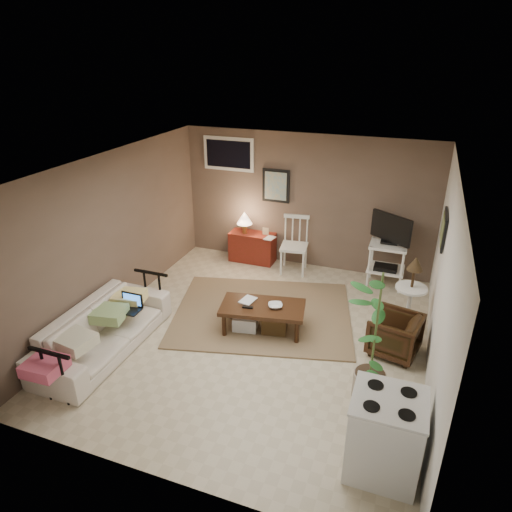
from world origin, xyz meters
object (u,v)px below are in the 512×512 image
at_px(sofa, 103,323).
at_px(spindle_chair, 294,247).
at_px(coffee_table, 262,316).
at_px(red_console, 252,244).
at_px(stove, 385,435).
at_px(side_table, 412,286).
at_px(potted_plant, 375,334).
at_px(armchair, 395,333).
at_px(tv_stand, 388,249).

xyz_separation_m(sofa, spindle_chair, (1.71, 3.14, 0.06)).
height_order(coffee_table, red_console, red_console).
bearing_deg(stove, side_table, 88.37).
bearing_deg(side_table, red_console, 153.85).
xyz_separation_m(spindle_chair, side_table, (2.03, -1.28, 0.24)).
bearing_deg(coffee_table, spindle_chair, 93.06).
relative_size(sofa, potted_plant, 1.27).
relative_size(sofa, red_console, 2.16).
bearing_deg(sofa, side_table, -63.58).
xyz_separation_m(red_console, armchair, (2.76, -2.03, -0.03)).
relative_size(spindle_chair, side_table, 0.87).
bearing_deg(potted_plant, tv_stand, 92.22).
xyz_separation_m(red_console, spindle_chair, (0.86, -0.14, 0.14)).
distance_m(sofa, potted_plant, 3.46).
height_order(spindle_chair, tv_stand, tv_stand).
xyz_separation_m(tv_stand, side_table, (0.43, -1.28, 0.05)).
distance_m(tv_stand, armchair, 1.95).
bearing_deg(sofa, stove, -100.69).
relative_size(coffee_table, armchair, 2.03).
relative_size(red_console, spindle_chair, 0.96).
bearing_deg(red_console, spindle_chair, -9.12).
bearing_deg(spindle_chair, coffee_table, -86.94).
bearing_deg(side_table, potted_plant, -101.43).
bearing_deg(spindle_chair, tv_stand, -0.06).
height_order(sofa, potted_plant, potted_plant).
distance_m(spindle_chair, armchair, 2.69).
bearing_deg(sofa, coffee_table, -58.32).
bearing_deg(potted_plant, coffee_table, 152.06).
bearing_deg(red_console, tv_stand, -3.25).
bearing_deg(spindle_chair, side_table, -32.24).
xyz_separation_m(side_table, stove, (-0.07, -2.55, -0.28)).
xyz_separation_m(sofa, tv_stand, (3.31, 3.14, 0.26)).
height_order(coffee_table, stove, stove).
xyz_separation_m(spindle_chair, potted_plant, (1.71, -2.86, 0.40)).
bearing_deg(armchair, side_table, -179.30).
xyz_separation_m(armchair, stove, (0.05, -1.94, 0.12)).
distance_m(side_table, potted_plant, 1.62).
bearing_deg(armchair, sofa, -58.48).
bearing_deg(spindle_chair, stove, -62.96).
bearing_deg(armchair, tv_stand, -158.38).
xyz_separation_m(sofa, side_table, (3.74, 1.86, 0.31)).
distance_m(side_table, armchair, 0.74).
relative_size(red_console, stove, 1.12).
height_order(sofa, armchair, sofa).
xyz_separation_m(tv_stand, armchair, (0.30, -1.89, -0.36)).
relative_size(spindle_chair, tv_stand, 0.80).
height_order(red_console, stove, red_console).
distance_m(coffee_table, armchair, 1.80).
bearing_deg(potted_plant, stove, -75.64).
relative_size(side_table, stove, 1.33).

